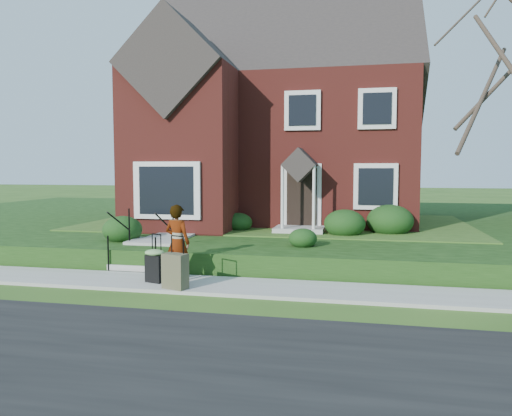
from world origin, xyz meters
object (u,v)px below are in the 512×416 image
(suitcase_black, at_px, (155,264))
(front_steps, at_px, (148,250))
(suitcase_olive, at_px, (175,271))
(woman, at_px, (177,242))

(suitcase_black, bearing_deg, front_steps, 134.80)
(suitcase_black, relative_size, suitcase_olive, 0.97)
(front_steps, relative_size, woman, 1.14)
(woman, distance_m, suitcase_black, 0.71)
(woman, xyz_separation_m, suitcase_black, (-0.42, -0.36, -0.45))
(front_steps, distance_m, suitcase_black, 2.23)
(suitcase_olive, bearing_deg, front_steps, 142.21)
(woman, bearing_deg, suitcase_black, 55.14)
(suitcase_black, distance_m, suitcase_olive, 0.83)
(front_steps, height_order, suitcase_olive, front_steps)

